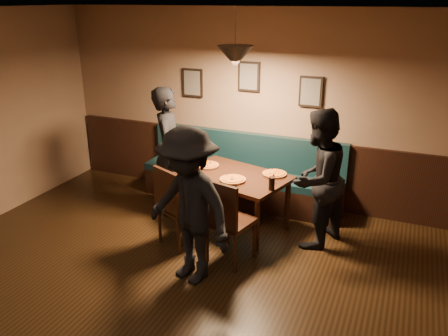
# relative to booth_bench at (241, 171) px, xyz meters

# --- Properties ---
(ceiling) EXTENTS (7.00, 7.00, 0.00)m
(ceiling) POSITION_rel_booth_bench_xyz_m (0.00, -3.20, 2.30)
(ceiling) COLOR silver
(ceiling) RESTS_ON ground
(wall_back) EXTENTS (6.00, 0.00, 6.00)m
(wall_back) POSITION_rel_booth_bench_xyz_m (0.00, 0.30, 0.90)
(wall_back) COLOR #8C704F
(wall_back) RESTS_ON ground
(wainscot) EXTENTS (5.88, 0.06, 1.00)m
(wainscot) POSITION_rel_booth_bench_xyz_m (0.00, 0.27, 0.00)
(wainscot) COLOR black
(wainscot) RESTS_ON ground
(booth_bench) EXTENTS (3.00, 0.60, 1.00)m
(booth_bench) POSITION_rel_booth_bench_xyz_m (0.00, 0.00, 0.00)
(booth_bench) COLOR #0F232D
(booth_bench) RESTS_ON ground
(picture_left) EXTENTS (0.32, 0.04, 0.42)m
(picture_left) POSITION_rel_booth_bench_xyz_m (-0.90, 0.27, 1.20)
(picture_left) COLOR black
(picture_left) RESTS_ON wall_back
(picture_center) EXTENTS (0.32, 0.04, 0.42)m
(picture_center) POSITION_rel_booth_bench_xyz_m (0.00, 0.27, 1.35)
(picture_center) COLOR black
(picture_center) RESTS_ON wall_back
(picture_right) EXTENTS (0.32, 0.04, 0.42)m
(picture_right) POSITION_rel_booth_bench_xyz_m (0.90, 0.27, 1.20)
(picture_right) COLOR black
(picture_right) RESTS_ON wall_back
(pendant_lamp) EXTENTS (0.44, 0.44, 0.25)m
(pendant_lamp) POSITION_rel_booth_bench_xyz_m (0.18, -0.73, 1.75)
(pendant_lamp) COLOR black
(pendant_lamp) RESTS_ON ceiling
(dining_table) EXTENTS (1.56, 1.21, 0.74)m
(dining_table) POSITION_rel_booth_bench_xyz_m (0.18, -0.73, -0.13)
(dining_table) COLOR black
(dining_table) RESTS_ON floor
(chair_near_left) EXTENTS (0.60, 0.60, 1.03)m
(chair_near_left) POSITION_rel_booth_bench_xyz_m (-0.25, -1.42, 0.01)
(chair_near_left) COLOR black
(chair_near_left) RESTS_ON floor
(chair_near_right) EXTENTS (0.55, 0.55, 1.04)m
(chair_near_right) POSITION_rel_booth_bench_xyz_m (0.46, -1.55, 0.02)
(chair_near_right) COLOR black
(chair_near_right) RESTS_ON floor
(diner_left) EXTENTS (0.63, 0.77, 1.80)m
(diner_left) POSITION_rel_booth_bench_xyz_m (-0.83, -0.64, 0.40)
(diner_left) COLOR black
(diner_left) RESTS_ON floor
(diner_right) EXTENTS (0.92, 1.02, 1.73)m
(diner_right) POSITION_rel_booth_bench_xyz_m (1.27, -0.78, 0.36)
(diner_right) COLOR black
(diner_right) RESTS_ON floor
(diner_front) EXTENTS (1.26, 0.97, 1.72)m
(diner_front) POSITION_rel_booth_bench_xyz_m (0.20, -2.07, 0.36)
(diner_front) COLOR black
(diner_front) RESTS_ON floor
(pizza_a) EXTENTS (0.40, 0.40, 0.04)m
(pizza_a) POSITION_rel_booth_bench_xyz_m (-0.27, -0.59, 0.26)
(pizza_a) COLOR gold
(pizza_a) RESTS_ON dining_table
(pizza_b) EXTENTS (0.36, 0.36, 0.04)m
(pizza_b) POSITION_rel_booth_bench_xyz_m (0.24, -0.94, 0.26)
(pizza_b) COLOR orange
(pizza_b) RESTS_ON dining_table
(pizza_c) EXTENTS (0.40, 0.40, 0.04)m
(pizza_c) POSITION_rel_booth_bench_xyz_m (0.67, -0.54, 0.26)
(pizza_c) COLOR #BF5824
(pizza_c) RESTS_ON dining_table
(soda_glass) EXTENTS (0.08, 0.08, 0.16)m
(soda_glass) POSITION_rel_booth_bench_xyz_m (0.78, -1.02, 0.32)
(soda_glass) COLOR black
(soda_glass) RESTS_ON dining_table
(tabasco_bottle) EXTENTS (0.03, 0.03, 0.13)m
(tabasco_bottle) POSITION_rel_booth_bench_xyz_m (0.73, -0.80, 0.30)
(tabasco_bottle) COLOR maroon
(tabasco_bottle) RESTS_ON dining_table
(napkin_a) EXTENTS (0.23, 0.23, 0.01)m
(napkin_a) POSITION_rel_booth_bench_xyz_m (-0.41, -0.52, 0.24)
(napkin_a) COLOR #1D6E36
(napkin_a) RESTS_ON dining_table
(napkin_b) EXTENTS (0.20, 0.20, 0.01)m
(napkin_b) POSITION_rel_booth_bench_xyz_m (-0.35, -1.04, 0.24)
(napkin_b) COLOR #217E33
(napkin_b) RESTS_ON dining_table
(cutlery_set) EXTENTS (0.20, 0.07, 0.00)m
(cutlery_set) POSITION_rel_booth_bench_xyz_m (0.20, -1.09, 0.24)
(cutlery_set) COLOR silver
(cutlery_set) RESTS_ON dining_table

